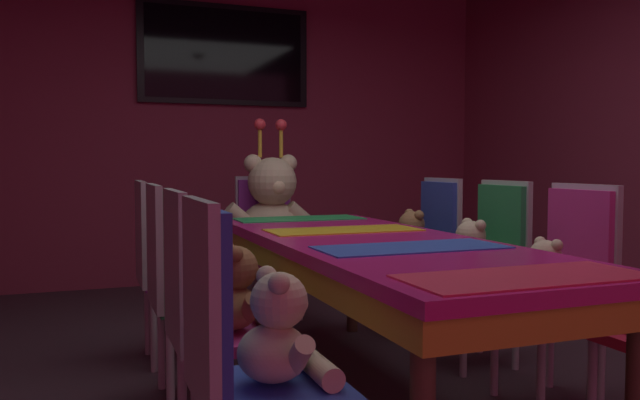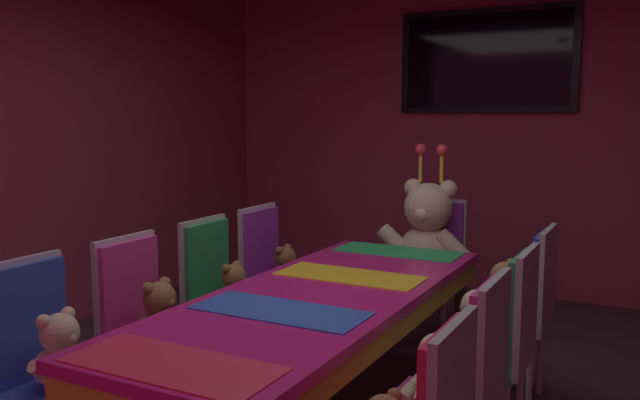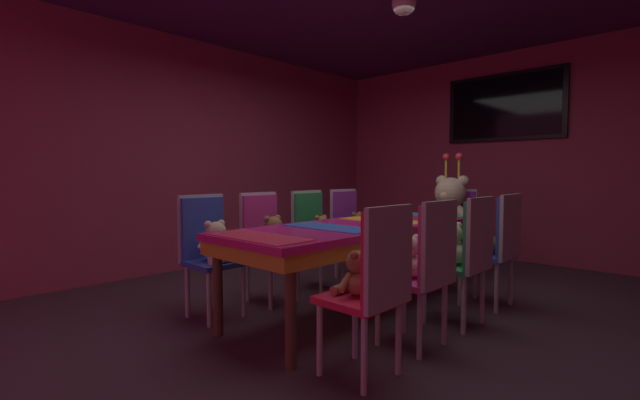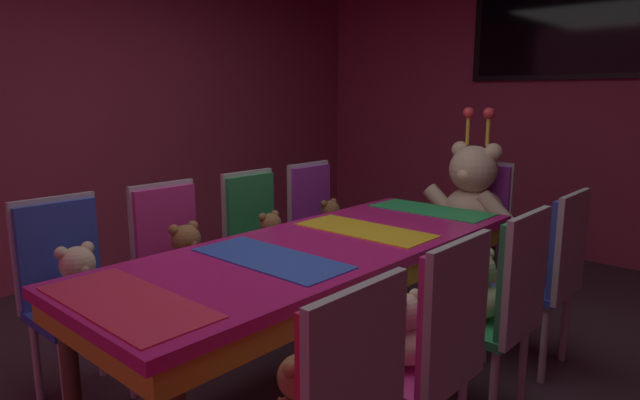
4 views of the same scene
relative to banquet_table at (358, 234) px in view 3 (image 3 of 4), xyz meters
The scene contains 24 objects.
ground_plane 0.65m from the banquet_table, ahead, with size 7.90×7.90×0.00m, color #3F2D38.
wall_back 3.29m from the banquet_table, 90.00° to the left, with size 5.20×0.12×2.80m, color #99334C.
wall_left 2.70m from the banquet_table, behind, with size 0.12×6.40×2.80m, color #99334C.
banquet_table is the anchor object (origin of this frame).
chair_left_0 1.25m from the banquet_table, 133.63° to the right, with size 0.42×0.41×0.98m.
teddy_left_0 1.16m from the banquet_table, 128.35° to the right, with size 0.27×0.35×0.33m.
chair_left_1 0.91m from the banquet_table, 159.43° to the right, with size 0.42×0.41×0.98m.
teddy_left_1 0.77m from the banquet_table, 155.60° to the right, with size 0.27×0.35×0.33m.
chair_left_2 0.91m from the banquet_table, 159.77° to the left, with size 0.42×0.41×0.98m.
teddy_left_2 0.78m from the banquet_table, 156.10° to the left, with size 0.23×0.30×0.29m.
chair_left_3 1.25m from the banquet_table, 133.66° to the left, with size 0.42×0.41×0.98m.
teddy_left_3 1.16m from the banquet_table, 128.49° to the left, with size 0.23×0.30×0.28m.
chair_right_0 1.24m from the banquet_table, 46.64° to the right, with size 0.42×0.41×0.98m.
teddy_right_0 1.15m from the banquet_table, 51.83° to the right, with size 0.22×0.28×0.27m.
chair_right_1 0.89m from the banquet_table, 20.84° to the right, with size 0.42×0.41×0.98m.
teddy_right_1 0.76m from the banquet_table, 24.71° to the right, with size 0.24×0.30×0.29m.
chair_right_2 0.89m from the banquet_table, 17.98° to the left, with size 0.42×0.41×0.98m.
teddy_right_2 0.75m from the banquet_table, 21.45° to the left, with size 0.27×0.34×0.32m.
chair_right_3 1.23m from the banquet_table, 47.27° to the left, with size 0.42×0.41×0.98m.
teddy_right_3 1.13m from the banquet_table, 52.75° to the left, with size 0.27×0.35×0.33m.
throne_chair 1.78m from the banquet_table, 90.00° to the left, with size 0.41×0.42×0.98m.
king_teddy_bear 1.62m from the banquet_table, 90.00° to the left, with size 0.72×0.56×0.93m.
wall_tv 3.41m from the banquet_table, 90.00° to the left, with size 1.54×0.06×0.89m.
pendant_light 1.93m from the banquet_table, 49.14° to the left, with size 0.20×0.20×0.20m, color white.
Camera 3 is at (2.23, -2.81, 1.15)m, focal length 24.23 mm.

